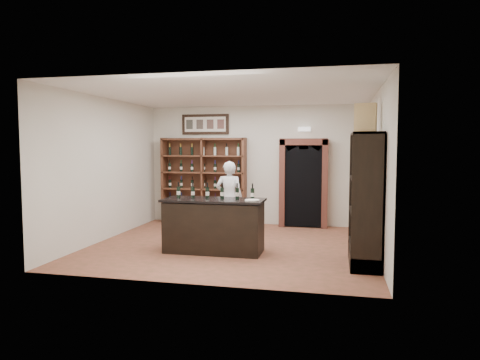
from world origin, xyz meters
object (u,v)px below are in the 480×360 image
Objects in this scene: counter_bottle_0 at (178,192)px; side_cabinet at (367,220)px; tasting_counter at (214,226)px; wine_shelf at (204,181)px; shopkeeper at (229,198)px; wine_crate at (365,118)px.

counter_bottle_0 is 0.14× the size of side_cabinet.
tasting_counter is 6.27× the size of counter_bottle_0.
wine_shelf reaches higher than counter_bottle_0.
counter_bottle_0 is at bearing 174.39° from tasting_counter.
wine_crate is (2.79, -1.54, 1.63)m from shopkeeper.
side_cabinet is at bearing -6.28° from tasting_counter.
shopkeeper is (-0.10, 1.60, 0.33)m from tasting_counter.
wine_crate is (3.41, -0.01, 1.35)m from counter_bottle_0.
tasting_counter is 0.85× the size of side_cabinet.
tasting_counter is at bearing -5.61° from counter_bottle_0.
side_cabinet is at bearing 140.40° from shopkeeper.
tasting_counter is 3.70× the size of wine_crate.
counter_bottle_0 is at bearing -82.44° from wine_shelf.
counter_bottle_0 is at bearing 62.36° from shopkeeper.
side_cabinet is (3.44, -0.37, -0.35)m from counter_bottle_0.
shopkeeper is 3.58m from wine_crate.
side_cabinet is 1.33× the size of shopkeeper.
wine_shelf is at bearing -58.79° from shopkeeper.
wine_crate is (2.69, 0.06, 1.96)m from tasting_counter.
counter_bottle_0 is 3.67m from wine_crate.
side_cabinet reaches higher than tasting_counter.
shopkeeper is at bearing -53.12° from wine_shelf.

